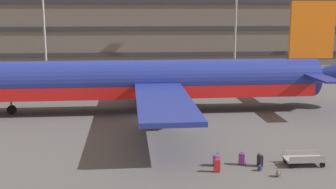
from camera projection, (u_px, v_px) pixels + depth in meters
ground_plane at (150, 119)px, 40.66m from camera, size 600.00×600.00×0.00m
terminal_structure at (141, 15)px, 84.29m from camera, size 178.73×17.28×18.51m
airliner at (150, 81)px, 43.26m from camera, size 41.57×33.53×11.08m
suitcase_orange at (260, 160)px, 28.39m from camera, size 0.33×0.48×0.88m
suitcase_small at (217, 160)px, 28.48m from camera, size 0.50×0.44×0.92m
suitcase_laid_flat at (242, 159)px, 28.65m from camera, size 0.48×0.45×0.88m
suitcase_large at (217, 165)px, 27.37m from camera, size 0.40×0.26×1.02m
backpack_purple at (260, 168)px, 27.64m from camera, size 0.41×0.41×0.46m
backpack_black at (278, 173)px, 26.63m from camera, size 0.24×0.38×0.51m
baggage_cart at (304, 159)px, 28.60m from camera, size 3.30×1.31×0.82m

